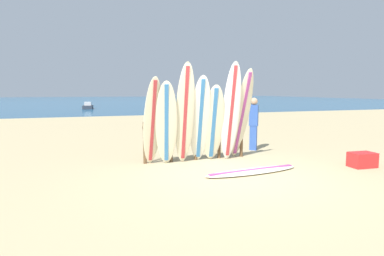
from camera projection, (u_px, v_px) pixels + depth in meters
name	position (u px, v px, depth m)	size (l,w,h in m)	color
ground_plane	(235.00, 177.00, 6.87)	(120.00, 120.00, 0.00)	tan
ocean_water	(100.00, 100.00, 61.39)	(120.00, 80.00, 0.01)	#1E5984
surfboard_rack	(196.00, 136.00, 8.51)	(2.84, 0.09, 1.07)	brown
surfboard_leaning_far_left	(153.00, 122.00, 7.82)	(0.52, 0.67, 2.20)	beige
surfboard_leaning_left	(166.00, 123.00, 7.85)	(0.64, 0.64, 2.10)	beige
surfboard_leaning_center_left	(185.00, 114.00, 7.94)	(0.52, 0.68, 2.55)	beige
surfboard_leaning_center	(200.00, 119.00, 8.16)	(0.61, 0.78, 2.24)	white
surfboard_leaning_center_right	(213.00, 123.00, 8.30)	(0.65, 0.70, 2.01)	beige
surfboard_leaning_right	(231.00, 112.00, 8.31)	(0.53, 0.67, 2.59)	white
surfboard_leaning_far_right	(242.00, 114.00, 8.59)	(0.59, 0.84, 2.44)	beige
surfboard_lying_on_sand	(252.00, 171.00, 7.24)	(2.44, 0.76, 0.08)	white
beachgoer_standing	(254.00, 121.00, 9.90)	(0.31, 0.30, 1.64)	#3359B2
small_boat_offshore	(88.00, 106.00, 32.81)	(1.13, 2.29, 0.71)	#333842
cooler_box	(362.00, 160.00, 7.75)	(0.60, 0.40, 0.36)	red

